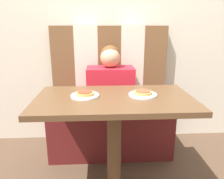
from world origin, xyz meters
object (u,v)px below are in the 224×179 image
plate_right (143,95)px  pizza_right (143,92)px  person (110,81)px  pizza_left (85,93)px  plate_left (85,96)px

plate_right → pizza_right: (0.00, -0.00, 0.02)m
pizza_right → plate_right: bearing=90.0°
person → pizza_right: 0.58m
person → plate_right: size_ratio=3.06×
person → pizza_left: person is taller
pizza_left → pizza_right: same height
plate_left → plate_right: bearing=0.0°
plate_right → pizza_right: 0.02m
pizza_left → person: bearing=70.2°
person → pizza_right: size_ratio=4.71×
pizza_left → plate_right: bearing=0.0°
plate_right → pizza_left: bearing=-180.0°
plate_left → plate_right: 0.39m
person → plate_left: (-0.19, -0.54, 0.04)m
plate_right → pizza_right: pizza_right is taller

